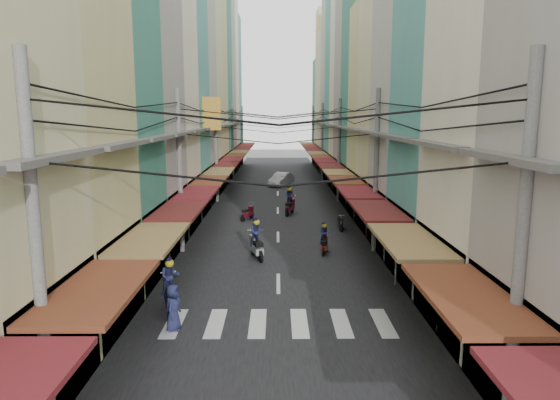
{
  "coord_description": "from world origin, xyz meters",
  "views": [
    {
      "loc": [
        -0.04,
        -21.76,
        6.89
      ],
      "look_at": [
        0.1,
        3.84,
        2.53
      ],
      "focal_mm": 32.0,
      "sensor_mm": 36.0,
      "label": 1
    }
  ],
  "objects_px": {
    "white_car": "(281,186)",
    "traffic_sign": "(396,239)",
    "market_umbrella": "(454,254)",
    "bicycle": "(427,271)"
  },
  "relations": [
    {
      "from": "market_umbrella",
      "to": "traffic_sign",
      "type": "bearing_deg",
      "value": 122.92
    },
    {
      "from": "bicycle",
      "to": "market_umbrella",
      "type": "distance_m",
      "value": 4.6
    },
    {
      "from": "white_car",
      "to": "market_umbrella",
      "type": "relative_size",
      "value": 2.0
    },
    {
      "from": "market_umbrella",
      "to": "traffic_sign",
      "type": "relative_size",
      "value": 0.84
    },
    {
      "from": "white_car",
      "to": "bicycle",
      "type": "distance_m",
      "value": 28.21
    },
    {
      "from": "white_car",
      "to": "market_umbrella",
      "type": "distance_m",
      "value": 32.25
    },
    {
      "from": "white_car",
      "to": "traffic_sign",
      "type": "distance_m",
      "value": 29.68
    },
    {
      "from": "white_car",
      "to": "traffic_sign",
      "type": "bearing_deg",
      "value": -58.2
    },
    {
      "from": "white_car",
      "to": "market_umbrella",
      "type": "height_order",
      "value": "market_umbrella"
    },
    {
      "from": "white_car",
      "to": "traffic_sign",
      "type": "relative_size",
      "value": 1.67
    }
  ]
}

